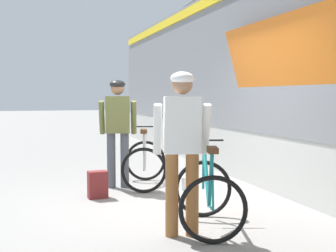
{
  "coord_description": "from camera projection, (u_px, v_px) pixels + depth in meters",
  "views": [
    {
      "loc": [
        -1.9,
        -5.93,
        1.51
      ],
      "look_at": [
        0.12,
        0.46,
        1.05
      ],
      "focal_mm": 47.56,
      "sensor_mm": 36.0,
      "label": 1
    }
  ],
  "objects": [
    {
      "name": "bicycle_far_teal",
      "position": [
        208.0,
        194.0,
        5.0
      ],
      "size": [
        0.98,
        1.23,
        0.99
      ],
      "color": "black",
      "rests_on": "ground"
    },
    {
      "name": "ground_plane",
      "position": [
        169.0,
        202.0,
        6.31
      ],
      "size": [
        80.0,
        80.0,
        0.0
      ],
      "primitive_type": "plane",
      "color": "gray"
    },
    {
      "name": "train_car",
      "position": [
        288.0,
        73.0,
        9.03
      ],
      "size": [
        3.26,
        16.34,
        3.88
      ],
      "color": "slate",
      "rests_on": "ground"
    },
    {
      "name": "bicycle_near_silver",
      "position": [
        145.0,
        162.0,
        7.37
      ],
      "size": [
        0.98,
        1.22,
        0.99
      ],
      "color": "black",
      "rests_on": "ground"
    },
    {
      "name": "cyclist_near_in_olive",
      "position": [
        118.0,
        124.0,
        7.25
      ],
      "size": [
        0.66,
        0.4,
        1.76
      ],
      "color": "#4C515B",
      "rests_on": "ground"
    },
    {
      "name": "backpack_on_platform",
      "position": [
        98.0,
        185.0,
        6.54
      ],
      "size": [
        0.29,
        0.2,
        0.4
      ],
      "primitive_type": "cube",
      "rotation": [
        0.0,
        0.0,
        0.06
      ],
      "color": "maroon",
      "rests_on": "ground"
    },
    {
      "name": "water_bottle_near_the_bikes",
      "position": [
        184.0,
        184.0,
        7.06
      ],
      "size": [
        0.07,
        0.07,
        0.21
      ],
      "primitive_type": "cylinder",
      "color": "silver",
      "rests_on": "ground"
    },
    {
      "name": "cyclist_far_in_white",
      "position": [
        182.0,
        138.0,
        4.72
      ],
      "size": [
        0.65,
        0.39,
        1.76
      ],
      "color": "#935B2D",
      "rests_on": "ground"
    }
  ]
}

